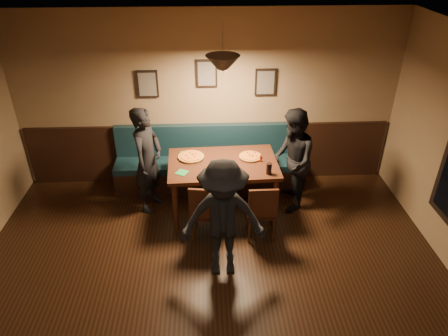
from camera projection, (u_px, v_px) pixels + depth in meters
name	position (u px, v px, depth m)	size (l,w,h in m)	color
ceiling	(208.00, 94.00, 2.70)	(7.00, 7.00, 0.00)	silver
wall_back	(207.00, 101.00, 6.43)	(6.00, 6.00, 0.00)	#8C704F
wainscot	(208.00, 152.00, 6.86)	(5.88, 0.06, 1.00)	black
booth_bench	(209.00, 160.00, 6.63)	(3.00, 0.60, 1.00)	#0F232D
picture_left	(148.00, 84.00, 6.21)	(0.32, 0.04, 0.42)	black
picture_center	(207.00, 74.00, 6.17)	(0.32, 0.04, 0.42)	black
picture_right	(265.00, 82.00, 6.28)	(0.32, 0.04, 0.42)	black
pendant_lamp	(223.00, 65.00, 5.17)	(0.44, 0.44, 0.25)	black
dining_table	(223.00, 187.00, 6.09)	(1.56, 1.00, 0.84)	black
chair_near_left	(206.00, 210.00, 5.54)	(0.40, 0.40, 0.91)	black
chair_near_right	(261.00, 209.00, 5.58)	(0.38, 0.38, 0.87)	black
diner_left	(148.00, 160.00, 5.98)	(0.60, 0.39, 1.64)	black
diner_right	(292.00, 161.00, 6.01)	(0.77, 0.60, 1.59)	black
diner_front	(223.00, 220.00, 4.81)	(1.02, 0.58, 1.57)	black
pizza_a	(191.00, 157.00, 5.99)	(0.38, 0.38, 0.04)	orange
pizza_b	(224.00, 168.00, 5.71)	(0.32, 0.32, 0.04)	orange
pizza_c	(250.00, 156.00, 6.00)	(0.33, 0.33, 0.04)	#C37E24
soda_glass	(269.00, 169.00, 5.57)	(0.08, 0.08, 0.16)	black
tabasco_bottle	(261.00, 158.00, 5.87)	(0.03, 0.03, 0.13)	#A82305
napkin_a	(185.00, 154.00, 6.10)	(0.15, 0.15, 0.01)	#1D702B
napkin_b	(182.00, 172.00, 5.64)	(0.15, 0.15, 0.01)	#1E7131
cutlery_set	(219.00, 178.00, 5.52)	(0.02, 0.17, 0.00)	silver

